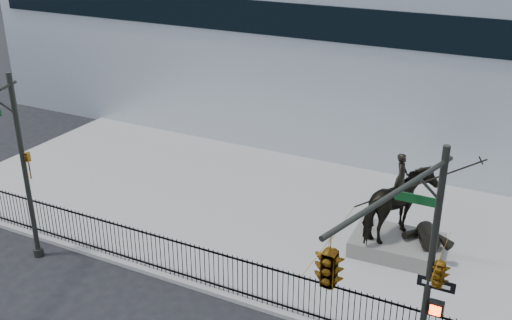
% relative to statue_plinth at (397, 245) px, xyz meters
% --- Properties ---
extents(ground, '(120.00, 120.00, 0.00)m').
position_rel_statue_plinth_xyz_m(ground, '(-4.84, -6.26, -0.45)').
color(ground, black).
rests_on(ground, ground).
extents(plaza, '(30.00, 12.00, 0.15)m').
position_rel_statue_plinth_xyz_m(plaza, '(-4.84, 0.74, -0.38)').
color(plaza, '#979895').
rests_on(plaza, ground).
extents(building, '(44.00, 14.00, 9.00)m').
position_rel_statue_plinth_xyz_m(building, '(-4.84, 13.74, 4.05)').
color(building, silver).
rests_on(building, ground).
extents(picket_fence, '(22.10, 0.10, 1.50)m').
position_rel_statue_plinth_xyz_m(picket_fence, '(-4.84, -5.01, 0.45)').
color(picket_fence, black).
rests_on(picket_fence, plaza).
extents(statue_plinth, '(3.34, 2.39, 0.61)m').
position_rel_statue_plinth_xyz_m(statue_plinth, '(0.00, 0.00, 0.00)').
color(statue_plinth, '#5F5C57').
rests_on(statue_plinth, plaza).
extents(equestrian_statue, '(4.14, 2.67, 3.51)m').
position_rel_statue_plinth_xyz_m(equestrian_statue, '(0.06, 0.00, 1.57)').
color(equestrian_statue, black).
rests_on(equestrian_statue, statue_plinth).
extents(traffic_signal_left, '(1.52, 4.84, 7.00)m').
position_rel_statue_plinth_xyz_m(traffic_signal_left, '(-11.59, -6.88, 3.58)').
color(traffic_signal_left, '#242621').
rests_on(traffic_signal_left, ground).
extents(traffic_signal_right, '(2.17, 6.86, 7.00)m').
position_rel_statue_plinth_xyz_m(traffic_signal_right, '(1.62, -8.26, 4.40)').
color(traffic_signal_right, '#242621').
rests_on(traffic_signal_right, ground).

